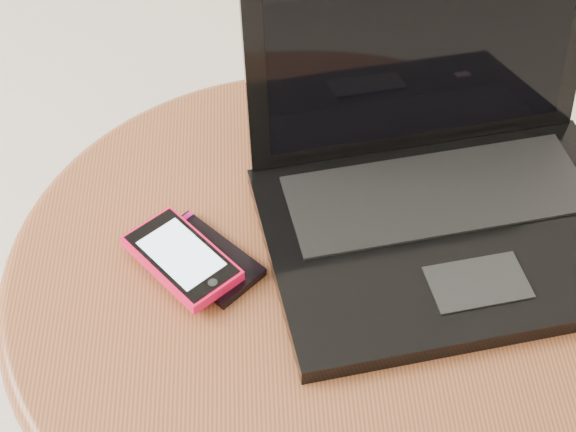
{
  "coord_description": "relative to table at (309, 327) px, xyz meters",
  "views": [
    {
      "loc": [
        -0.16,
        -0.5,
        1.19
      ],
      "look_at": [
        -0.13,
        0.07,
        0.55
      ],
      "focal_mm": 55.82,
      "sensor_mm": 36.0,
      "label": 1
    }
  ],
  "objects": [
    {
      "name": "phone_black",
      "position": [
        -0.1,
        0.01,
        0.11
      ],
      "size": [
        0.12,
        0.12,
        0.01
      ],
      "color": "black",
      "rests_on": "table"
    },
    {
      "name": "table",
      "position": [
        0.0,
        0.0,
        0.0
      ],
      "size": [
        0.62,
        0.62,
        0.49
      ],
      "color": "#5F2C1A",
      "rests_on": "ground"
    },
    {
      "name": "phone_pink",
      "position": [
        -0.13,
        0.0,
        0.12
      ],
      "size": [
        0.12,
        0.13,
        0.01
      ],
      "color": "#F50C40",
      "rests_on": "phone_black"
    },
    {
      "name": "laptop",
      "position": [
        0.14,
        0.07,
        0.15
      ],
      "size": [
        0.41,
        0.36,
        0.25
      ],
      "color": "black",
      "rests_on": "table"
    }
  ]
}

